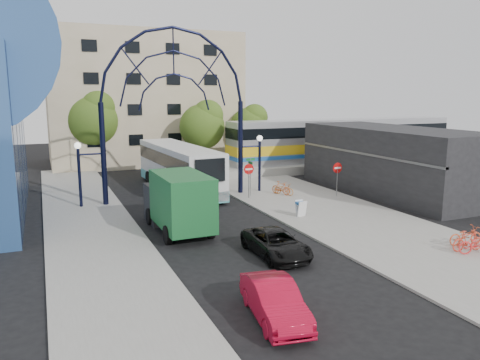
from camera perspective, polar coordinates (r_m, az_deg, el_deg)
name	(u,v)px	position (r m, az deg, el deg)	size (l,w,h in m)	color
ground	(260,262)	(21.55, 2.49, -9.99)	(120.00, 120.00, 0.00)	black
sidewalk_east	(352,221)	(28.80, 13.53, -4.88)	(8.00, 56.00, 0.12)	gray
plaza_west	(97,241)	(25.42, -17.08, -7.10)	(5.00, 50.00, 0.12)	gray
gateway_arch	(174,79)	(33.39, -8.04, 12.11)	(13.64, 0.44, 12.10)	black
stop_sign	(249,172)	(33.56, 1.08, 0.95)	(0.80, 0.07, 2.50)	slate
do_not_enter_sign	(337,171)	(34.87, 11.79, 1.06)	(0.76, 0.07, 2.48)	slate
street_name_sign	(250,169)	(34.24, 1.28, 1.37)	(0.70, 0.70, 2.80)	slate
sandwich_board	(301,206)	(28.92, 7.42, -3.21)	(0.55, 0.61, 0.99)	white
commercial_block_east	(392,160)	(37.86, 18.05, 2.29)	(6.00, 16.00, 5.00)	black
apartment_block	(142,99)	(54.25, -11.81, 9.66)	(20.00, 12.10, 14.00)	tan
train_platform	(342,163)	(49.94, 12.38, 1.98)	(32.00, 5.00, 0.80)	gray
train_car	(343,140)	(49.64, 12.49, 4.84)	(25.10, 3.05, 4.20)	#B7B7BC
tree_north_a	(204,124)	(46.66, -4.47, 6.81)	(4.48, 4.48, 7.00)	#382314
tree_north_b	(94,117)	(48.43, -17.41, 7.29)	(5.12, 5.12, 8.00)	#382314
tree_north_c	(250,125)	(50.74, 1.28, 6.76)	(4.16, 4.16, 6.50)	#382314
city_bus	(179,167)	(37.06, -7.47, 1.56)	(3.58, 13.09, 3.56)	silver
green_truck	(177,202)	(26.08, -7.64, -2.62)	(2.65, 6.66, 3.34)	black
black_suv	(276,243)	(22.20, 4.42, -7.71)	(2.04, 4.43, 1.23)	black
red_sedan	(274,301)	(16.29, 4.22, -14.45)	(1.42, 4.06, 1.34)	#B50B28
bike_near_a	(284,189)	(34.97, 5.37, -1.11)	(0.57, 1.65, 0.86)	orange
bike_near_b	(281,188)	(35.06, 5.01, -0.97)	(0.46, 1.64, 0.99)	#CE5D29
bike_far_a	(466,236)	(25.90, 25.80, -6.12)	(0.64, 1.83, 0.96)	#D4532A
bike_far_b	(468,241)	(24.95, 26.03, -6.67)	(0.48, 1.71, 1.03)	#E3422D
bike_far_c	(479,244)	(24.70, 27.10, -6.97)	(0.66, 1.90, 1.00)	red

